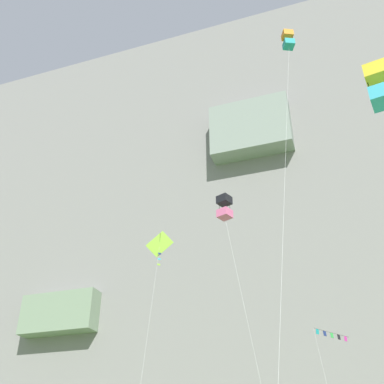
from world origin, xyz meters
TOP-DOWN VIEW (x-y plane):
  - cliff_face at (-0.01, 59.89)m, footprint 180.00×28.57m
  - kite_box_low_center at (7.59, 19.53)m, footprint 2.76×6.30m
  - kite_diamond_high_right at (-7.01, 33.42)m, footprint 2.36×6.56m
  - kite_box_high_center at (1.64, 24.16)m, footprint 3.40×1.71m
  - kite_banner_front_field at (6.69, 37.57)m, footprint 2.51×6.85m
  - kite_box_upper_mid at (11.24, 12.85)m, footprint 3.15×3.61m

SIDE VIEW (x-z plane):
  - kite_banner_front_field at x=6.69m, z-range 4.97..17.16m
  - kite_box_upper_mid at x=11.24m, z-range 7.34..23.95m
  - kite_box_high_center at x=1.64m, z-range 8.38..26.86m
  - kite_diamond_high_right at x=-7.01m, z-range 9.15..30.68m
  - kite_box_low_center at x=7.59m, z-range 12.92..40.43m
  - cliff_face at x=-0.01m, z-range -0.02..63.85m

